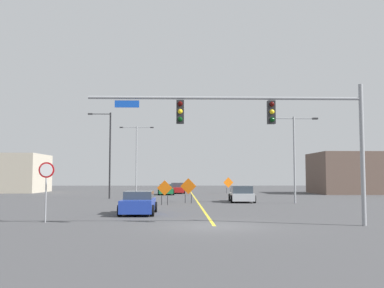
# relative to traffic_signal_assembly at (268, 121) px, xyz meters

# --- Properties ---
(ground) EXTENTS (169.54, 169.54, 0.00)m
(ground) POSITION_rel_traffic_signal_assembly_xyz_m (-2.46, 0.01, -4.70)
(ground) COLOR #444447
(road_centre_stripe) EXTENTS (0.16, 94.19, 0.01)m
(road_centre_stripe) POSITION_rel_traffic_signal_assembly_xyz_m (-2.46, 47.11, -4.69)
(road_centre_stripe) COLOR yellow
(road_centre_stripe) RESTS_ON ground
(traffic_signal_assembly) EXTENTS (12.49, 0.44, 6.42)m
(traffic_signal_assembly) POSITION_rel_traffic_signal_assembly_xyz_m (0.00, 0.00, 0.00)
(traffic_signal_assembly) COLOR gray
(traffic_signal_assembly) RESTS_ON ground
(stop_sign) EXTENTS (0.76, 0.07, 2.89)m
(stop_sign) POSITION_rel_traffic_signal_assembly_xyz_m (-10.45, 1.81, -2.66)
(stop_sign) COLOR gray
(stop_sign) RESTS_ON ground
(street_lamp_far_left) EXTENTS (2.34, 0.24, 8.62)m
(street_lamp_far_left) POSITION_rel_traffic_signal_assembly_xyz_m (-11.18, 24.42, 0.08)
(street_lamp_far_left) COLOR black
(street_lamp_far_left) RESTS_ON ground
(street_lamp_mid_right) EXTENTS (4.54, 0.24, 8.88)m
(street_lamp_mid_right) POSITION_rel_traffic_signal_assembly_xyz_m (-9.80, 38.88, 0.59)
(street_lamp_mid_right) COLOR gray
(street_lamp_mid_right) RESTS_ON ground
(street_lamp_far_right) EXTENTS (4.04, 0.24, 7.16)m
(street_lamp_far_right) POSITION_rel_traffic_signal_assembly_xyz_m (5.47, 16.35, -0.35)
(street_lamp_far_right) COLOR gray
(street_lamp_far_right) RESTS_ON ground
(construction_sign_right_shoulder) EXTENTS (1.18, 0.15, 1.91)m
(construction_sign_right_shoulder) POSITION_rel_traffic_signal_assembly_xyz_m (-5.18, 14.47, -3.49)
(construction_sign_right_shoulder) COLOR orange
(construction_sign_right_shoulder) RESTS_ON ground
(construction_sign_median_near) EXTENTS (1.31, 0.23, 2.05)m
(construction_sign_median_near) POSITION_rel_traffic_signal_assembly_xyz_m (-3.30, 16.67, -3.40)
(construction_sign_median_near) COLOR orange
(construction_sign_median_near) RESTS_ON ground
(construction_sign_left_shoulder) EXTENTS (1.34, 0.37, 2.09)m
(construction_sign_left_shoulder) POSITION_rel_traffic_signal_assembly_xyz_m (2.28, 37.19, -3.38)
(construction_sign_left_shoulder) COLOR orange
(construction_sign_left_shoulder) RESTS_ON ground
(car_silver_far) EXTENTS (2.28, 4.57, 1.40)m
(car_silver_far) POSITION_rel_traffic_signal_assembly_xyz_m (1.34, 18.31, -4.03)
(car_silver_far) COLOR #B7BABF
(car_silver_far) RESTS_ON ground
(car_green_mid) EXTENTS (2.05, 3.93, 1.28)m
(car_green_mid) POSITION_rel_traffic_signal_assembly_xyz_m (-5.67, 33.47, -4.09)
(car_green_mid) COLOR #196B38
(car_green_mid) RESTS_ON ground
(car_red_approaching) EXTENTS (2.03, 4.31, 1.37)m
(car_red_approaching) POSITION_rel_traffic_signal_assembly_xyz_m (-4.35, 37.66, -4.04)
(car_red_approaching) COLOR red
(car_red_approaching) RESTS_ON ground
(car_blue_passing) EXTENTS (2.02, 4.09, 1.33)m
(car_blue_passing) POSITION_rel_traffic_signal_assembly_xyz_m (-6.41, 6.30, -4.07)
(car_blue_passing) COLOR #1E389E
(car_blue_passing) RESTS_ON ground
(roadside_building_east) EXTENTS (9.11, 8.43, 5.22)m
(roadside_building_east) POSITION_rel_traffic_signal_assembly_xyz_m (17.87, 36.18, -2.09)
(roadside_building_east) COLOR brown
(roadside_building_east) RESTS_ON ground
(roadside_building_west) EXTENTS (6.30, 8.76, 5.26)m
(roadside_building_west) POSITION_rel_traffic_signal_assembly_xyz_m (-26.17, 41.91, -2.07)
(roadside_building_west) COLOR #B2A893
(roadside_building_west) RESTS_ON ground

